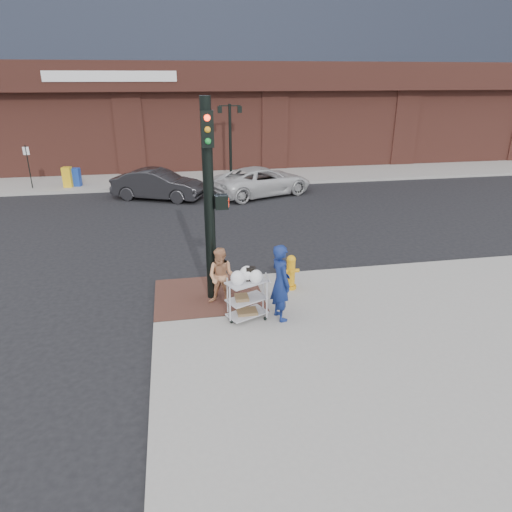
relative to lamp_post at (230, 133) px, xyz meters
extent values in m
plane|color=black|center=(-2.00, -16.00, -2.62)|extent=(220.00, 220.00, 0.00)
cube|color=gray|center=(10.50, 16.00, -2.54)|extent=(65.00, 36.00, 0.15)
cube|color=#4A2D22|center=(-2.60, -15.10, -2.46)|extent=(2.80, 2.40, 0.01)
cylinder|color=black|center=(0.00, 0.00, -0.47)|extent=(0.16, 0.16, 4.00)
cube|color=black|center=(0.00, 0.00, 1.43)|extent=(1.20, 0.06, 0.06)
cube|color=black|center=(-0.55, 0.00, 1.23)|extent=(0.22, 0.22, 0.35)
cube|color=black|center=(0.55, 0.00, 1.23)|extent=(0.22, 0.22, 0.35)
cylinder|color=black|center=(-10.50, -1.00, -1.37)|extent=(0.05, 0.05, 2.20)
cylinder|color=black|center=(-2.50, -15.20, 0.03)|extent=(0.26, 0.26, 5.00)
cube|color=black|center=(-2.20, -15.20, 0.08)|extent=(0.32, 0.28, 0.34)
cube|color=#FF260C|center=(-2.04, -15.20, 0.08)|extent=(0.02, 0.18, 0.22)
cube|color=black|center=(-2.50, -15.48, 1.83)|extent=(0.28, 0.18, 0.80)
imported|color=navy|center=(-1.02, -16.61, -1.53)|extent=(0.58, 0.76, 1.87)
imported|color=tan|center=(-2.29, -15.64, -1.72)|extent=(0.89, 0.81, 1.50)
imported|color=black|center=(-4.04, -3.90, -1.90)|extent=(4.58, 3.09, 1.43)
imported|color=silver|center=(1.05, -3.98, -1.92)|extent=(5.52, 3.94, 1.40)
cube|color=#B0B0B6|center=(-1.79, -16.46, -1.53)|extent=(1.06, 0.85, 0.03)
cube|color=#B0B0B6|center=(-1.79, -16.46, -1.97)|extent=(1.06, 0.85, 0.03)
cube|color=#B0B0B6|center=(-1.79, -16.46, -2.35)|extent=(1.06, 0.85, 0.03)
cube|color=black|center=(-1.69, -16.41, -1.36)|extent=(0.23, 0.14, 0.33)
cube|color=brown|center=(-1.92, -16.46, -1.92)|extent=(0.31, 0.35, 0.08)
cube|color=brown|center=(-1.79, -16.46, -2.30)|extent=(0.47, 0.37, 0.07)
cylinder|color=orange|center=(-0.36, -15.07, -2.42)|extent=(0.32, 0.32, 0.09)
cylinder|color=orange|center=(-0.36, -15.07, -2.01)|extent=(0.23, 0.23, 0.70)
sphere|color=orange|center=(-0.36, -15.07, -1.63)|extent=(0.25, 0.25, 0.25)
cylinder|color=orange|center=(-0.36, -15.07, -1.96)|extent=(0.45, 0.10, 0.10)
cube|color=yellow|center=(-8.69, -1.07, -1.95)|extent=(0.50, 0.46, 1.04)
cube|color=#193CA4|center=(-8.29, -0.91, -2.00)|extent=(0.46, 0.43, 0.94)
camera|label=1|loc=(-3.33, -25.98, 2.93)|focal=32.00mm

